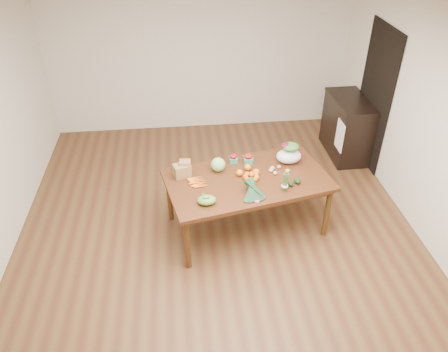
{
  "coord_description": "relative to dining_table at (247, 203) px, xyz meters",
  "views": [
    {
      "loc": [
        -0.39,
        -4.06,
        3.74
      ],
      "look_at": [
        0.07,
        0.0,
        0.93
      ],
      "focal_mm": 35.0,
      "sensor_mm": 36.0,
      "label": 1
    }
  ],
  "objects": [
    {
      "name": "snap_pea_bag",
      "position": [
        -0.52,
        -0.43,
        0.42
      ],
      "size": [
        0.21,
        0.16,
        0.09
      ],
      "primitive_type": "ellipsoid",
      "color": "#589331",
      "rests_on": "dining_table"
    },
    {
      "name": "kale_bunch",
      "position": [
        0.01,
        -0.37,
        0.45
      ],
      "size": [
        0.4,
        0.46,
        0.16
      ],
      "primitive_type": null,
      "rotation": [
        0.0,
        0.0,
        0.21
      ],
      "color": "black",
      "rests_on": "dining_table"
    },
    {
      "name": "strawberry_basket_a",
      "position": [
        -0.12,
        0.38,
        0.42
      ],
      "size": [
        0.12,
        0.12,
        0.09
      ],
      "primitive_type": null,
      "rotation": [
        0.0,
        0.0,
        0.21
      ],
      "color": "#AC0B0F",
      "rests_on": "dining_table"
    },
    {
      "name": "room_walls",
      "position": [
        -0.37,
        -0.17,
        0.97
      ],
      "size": [
        5.02,
        6.02,
        2.7
      ],
      "color": "beige",
      "rests_on": "floor"
    },
    {
      "name": "potato_d",
      "position": [
        0.33,
        0.15,
        0.4
      ],
      "size": [
        0.06,
        0.05,
        0.05
      ],
      "primitive_type": "ellipsoid",
      "color": "tan",
      "rests_on": "dining_table"
    },
    {
      "name": "potato_b",
      "position": [
        0.34,
        0.04,
        0.4
      ],
      "size": [
        0.05,
        0.05,
        0.05
      ],
      "primitive_type": "ellipsoid",
      "color": "tan",
      "rests_on": "dining_table"
    },
    {
      "name": "cabinet",
      "position": [
        1.85,
        1.62,
        0.1
      ],
      "size": [
        0.52,
        1.02,
        0.94
      ],
      "primitive_type": "cube",
      "color": "black",
      "rests_on": "floor"
    },
    {
      "name": "orange_c",
      "position": [
        0.11,
        0.06,
        0.42
      ],
      "size": [
        0.08,
        0.08,
        0.08
      ],
      "primitive_type": "sphere",
      "color": "#E25A0D",
      "rests_on": "dining_table"
    },
    {
      "name": "floor",
      "position": [
        -0.37,
        -0.17,
        -0.38
      ],
      "size": [
        6.0,
        6.0,
        0.0
      ],
      "primitive_type": "plane",
      "color": "brown",
      "rests_on": "ground"
    },
    {
      "name": "carrots",
      "position": [
        -0.59,
        -0.02,
        0.39
      ],
      "size": [
        0.27,
        0.28,
        0.03
      ],
      "primitive_type": null,
      "rotation": [
        0.0,
        0.0,
        0.21
      ],
      "color": "orange",
      "rests_on": "dining_table"
    },
    {
      "name": "avocado_a",
      "position": [
        0.47,
        -0.2,
        0.41
      ],
      "size": [
        0.08,
        0.1,
        0.06
      ],
      "primitive_type": "ellipsoid",
      "rotation": [
        0.0,
        0.0,
        0.3
      ],
      "color": "black",
      "rests_on": "dining_table"
    },
    {
      "name": "ceiling",
      "position": [
        -0.37,
        -0.17,
        2.33
      ],
      "size": [
        5.0,
        6.0,
        0.02
      ],
      "primitive_type": "cube",
      "color": "white",
      "rests_on": "room_walls"
    },
    {
      "name": "salad_bag",
      "position": [
        0.57,
        0.3,
        0.5
      ],
      "size": [
        0.36,
        0.3,
        0.24
      ],
      "primitive_type": null,
      "rotation": [
        0.0,
        0.0,
        0.21
      ],
      "color": "white",
      "rests_on": "dining_table"
    },
    {
      "name": "paper_bag",
      "position": [
        -0.77,
        0.14,
        0.47
      ],
      "size": [
        0.31,
        0.27,
        0.19
      ],
      "primitive_type": null,
      "rotation": [
        0.0,
        0.0,
        0.21
      ],
      "color": "olive",
      "rests_on": "dining_table"
    },
    {
      "name": "avocado_b",
      "position": [
        0.56,
        -0.16,
        0.41
      ],
      "size": [
        0.1,
        0.12,
        0.07
      ],
      "primitive_type": "ellipsoid",
      "rotation": [
        0.0,
        0.0,
        0.3
      ],
      "color": "black",
      "rests_on": "dining_table"
    },
    {
      "name": "cabbage",
      "position": [
        -0.33,
        0.21,
        0.46
      ],
      "size": [
        0.18,
        0.18,
        0.18
      ],
      "primitive_type": "sphere",
      "color": "#97B568",
      "rests_on": "dining_table"
    },
    {
      "name": "strawberry_basket_b",
      "position": [
        0.06,
        0.35,
        0.43
      ],
      "size": [
        0.13,
        0.13,
        0.1
      ],
      "primitive_type": null,
      "rotation": [
        0.0,
        0.0,
        0.21
      ],
      "color": "red",
      "rests_on": "dining_table"
    },
    {
      "name": "dining_table",
      "position": [
        0.0,
        0.0,
        0.0
      ],
      "size": [
        2.1,
        1.44,
        0.75
      ],
      "primitive_type": "cube",
      "rotation": [
        0.0,
        0.0,
        0.21
      ],
      "color": "#512712",
      "rests_on": "floor"
    },
    {
      "name": "orange_a",
      "position": [
        -0.09,
        0.07,
        0.42
      ],
      "size": [
        0.08,
        0.08,
        0.08
      ],
      "primitive_type": "sphere",
      "color": "orange",
      "rests_on": "dining_table"
    },
    {
      "name": "potato_c",
      "position": [
        0.42,
        0.18,
        0.4
      ],
      "size": [
        0.05,
        0.04,
        0.04
      ],
      "primitive_type": "ellipsoid",
      "color": "tan",
      "rests_on": "dining_table"
    },
    {
      "name": "doorway_dark",
      "position": [
        2.11,
        1.43,
        0.68
      ],
      "size": [
        0.02,
        1.0,
        2.1
      ],
      "primitive_type": "cube",
      "color": "black",
      "rests_on": "floor"
    },
    {
      "name": "mandarin_cluster",
      "position": [
        0.04,
        -0.02,
        0.43
      ],
      "size": [
        0.21,
        0.21,
        0.1
      ],
      "primitive_type": null,
      "rotation": [
        0.0,
        0.0,
        0.21
      ],
      "color": "orange",
      "rests_on": "dining_table"
    },
    {
      "name": "orange_b",
      "position": [
        0.03,
        0.18,
        0.42
      ],
      "size": [
        0.08,
        0.08,
        0.08
      ],
      "primitive_type": "sphere",
      "color": "orange",
      "rests_on": "dining_table"
    },
    {
      "name": "asparagus_bundle",
      "position": [
        0.38,
        -0.28,
        0.5
      ],
      "size": [
        0.1,
        0.13,
        0.26
      ],
      "primitive_type": null,
      "rotation": [
        0.15,
        0.0,
        0.21
      ],
      "color": "#4B863D",
      "rests_on": "dining_table"
    },
    {
      "name": "dish_towel",
      "position": [
        1.59,
        1.23,
        0.18
      ],
      "size": [
        0.02,
        0.28,
        0.45
      ],
      "primitive_type": "cube",
      "color": "white",
      "rests_on": "cabinet"
    },
    {
      "name": "potato_a",
      "position": [
        0.31,
        0.11,
        0.4
      ],
      "size": [
        0.06,
        0.05,
        0.05
      ],
      "primitive_type": "ellipsoid",
      "color": "tan",
      "rests_on": "dining_table"
    },
    {
      "name": "potato_e",
      "position": [
        0.5,
        0.07,
        0.4
      ],
      "size": [
        0.06,
        0.05,
        0.05
      ],
      "primitive_type": "ellipsoid",
      "color": "tan",
      "rests_on": "dining_table"
    }
  ]
}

